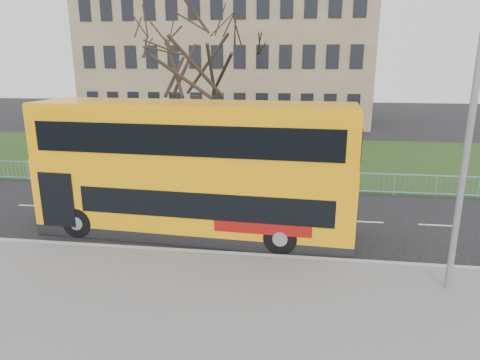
{
  "coord_description": "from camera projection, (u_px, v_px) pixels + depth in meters",
  "views": [
    {
      "loc": [
        3.16,
        -14.96,
        6.49
      ],
      "look_at": [
        0.93,
        1.0,
        2.04
      ],
      "focal_mm": 32.0,
      "sensor_mm": 36.0,
      "label": 1
    }
  ],
  "objects": [
    {
      "name": "yellow_bus",
      "position": [
        194.0,
        166.0,
        16.18
      ],
      "size": [
        12.1,
        3.51,
        5.01
      ],
      "rotation": [
        0.0,
        0.0,
        -0.06
      ],
      "color": "#FEA50A",
      "rests_on": "ground"
    },
    {
      "name": "civic_building",
      "position": [
        230.0,
        58.0,
        48.65
      ],
      "size": [
        30.0,
        15.0,
        14.0
      ],
      "primitive_type": "cube",
      "color": "#78624C",
      "rests_on": "ground"
    },
    {
      "name": "guard_railing",
      "position": [
        237.0,
        179.0,
        22.58
      ],
      "size": [
        40.0,
        0.12,
        1.1
      ],
      "primitive_type": null,
      "color": "#75B0D1",
      "rests_on": "ground"
    },
    {
      "name": "kerb",
      "position": [
        204.0,
        253.0,
        14.93
      ],
      "size": [
        80.0,
        0.2,
        0.14
      ],
      "primitive_type": "cube",
      "color": "#9C9C9F",
      "rests_on": "ground"
    },
    {
      "name": "ground",
      "position": [
        213.0,
        237.0,
        16.43
      ],
      "size": [
        120.0,
        120.0,
        0.0
      ],
      "primitive_type": "plane",
      "color": "black",
      "rests_on": "ground"
    },
    {
      "name": "pavement",
      "position": [
        155.0,
        348.0,
        9.97
      ],
      "size": [
        80.0,
        10.5,
        0.12
      ],
      "primitive_type": "cube",
      "color": "slate",
      "rests_on": "ground"
    },
    {
      "name": "bare_tree",
      "position": [
        195.0,
        80.0,
        24.92
      ],
      "size": [
        7.56,
        7.56,
        10.79
      ],
      "primitive_type": null,
      "color": "black",
      "rests_on": "grass_verge"
    },
    {
      "name": "street_lamp",
      "position": [
        467.0,
        114.0,
        11.19
      ],
      "size": [
        1.96,
        0.26,
        9.22
      ],
      "rotation": [
        0.0,
        0.0,
        0.03
      ],
      "color": "gray",
      "rests_on": "pavement"
    },
    {
      "name": "grass_verge",
      "position": [
        253.0,
        157.0,
        30.07
      ],
      "size": [
        80.0,
        15.4,
        0.08
      ],
      "primitive_type": "cube",
      "color": "#1E3C15",
      "rests_on": "ground"
    }
  ]
}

